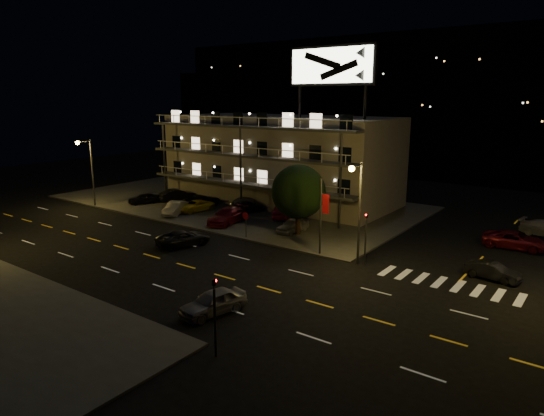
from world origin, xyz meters
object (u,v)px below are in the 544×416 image
Objects in this scene: tree at (298,193)px; lot_car_7 at (246,203)px; road_car_east at (213,302)px; side_car_0 at (493,271)px; lot_car_4 at (293,225)px; lot_car_2 at (195,206)px; road_car_west at (183,238)px.

tree is 1.32× the size of lot_car_7.
side_car_0 is at bearing 64.51° from road_car_east.
side_car_0 is at bearing -2.53° from lot_car_4.
lot_car_2 is at bearing 179.81° from lot_car_4.
lot_car_2 is 1.15× the size of lot_car_4.
road_car_east is (15.63, -22.21, -0.15)m from lot_car_7.
lot_car_7 is (-9.66, 4.74, 0.07)m from lot_car_4.
road_car_west is (4.09, -13.66, -0.21)m from lot_car_7.
lot_car_4 is 0.77× the size of lot_car_7.
lot_car_4 is 10.76m from lot_car_7.
lot_car_2 is at bearing 40.57° from lot_car_7.
tree is at bearing 148.73° from lot_car_7.
lot_car_7 reaches higher than side_car_0.
lot_car_7 is 1.04× the size of road_car_west.
road_car_west is at bearing 155.60° from road_car_east.
lot_car_2 is at bearing 176.24° from tree.
lot_car_2 is (-14.46, 0.95, -3.30)m from tree.
lot_car_7 is 14.26m from road_car_west.
lot_car_7 is at bearing 137.27° from road_car_east.
road_car_west is (-11.54, 8.55, -0.06)m from road_car_east.
lot_car_4 is 0.91× the size of road_car_east.
side_car_0 is (31.90, -2.17, -0.15)m from lot_car_2.
tree is at bearing -20.71° from lot_car_4.
lot_car_2 is 26.69m from road_car_east.
tree is at bearing 93.76° from side_car_0.
lot_car_7 reaches higher than road_car_west.
tree is at bearing -107.58° from road_car_west.
tree reaches higher than lot_car_4.
lot_car_2 reaches higher than side_car_0.
lot_car_2 is 0.89× the size of lot_car_7.
lot_car_4 is 1.03× the size of side_car_0.
tree is 18.20m from road_car_east.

